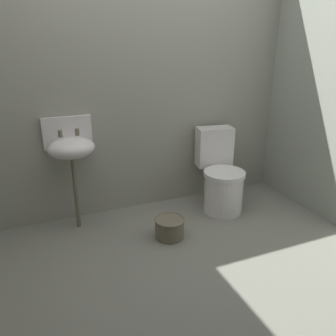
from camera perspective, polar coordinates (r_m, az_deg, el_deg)
The scene contains 5 objects.
ground_plane at distance 2.77m, azimuth 2.25°, elevation -16.37°, with size 3.52×2.57×0.08m, color gray.
wall_back at distance 3.29m, azimuth -5.97°, elevation 13.67°, with size 3.52×0.10×2.45m, color gray.
toilet_near_wall at distance 3.47m, azimuth 8.65°, elevation -1.59°, with size 0.47×0.64×0.78m.
sink at distance 3.06m, azimuth -15.73°, elevation 3.36°, with size 0.42×0.35×0.99m.
bucket at distance 3.03m, azimuth 0.28°, elevation -9.75°, with size 0.27×0.27×0.18m.
Camera 1 is at (-0.94, -1.99, 1.64)m, focal length 37.01 mm.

